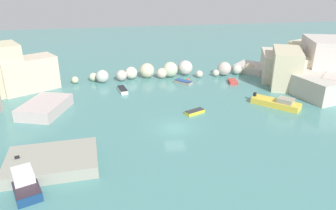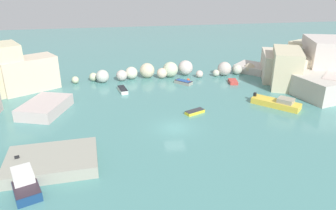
# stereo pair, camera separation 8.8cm
# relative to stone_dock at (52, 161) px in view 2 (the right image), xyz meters

# --- Properties ---
(cove_water) EXTENTS (160.00, 160.00, 0.00)m
(cove_water) POSITION_rel_stone_dock_xyz_m (13.37, 6.29, -0.59)
(cove_water) COLOR teal
(cove_water) RESTS_ON ground
(cliff_headland_right) EXTENTS (19.97, 25.26, 7.50)m
(cliff_headland_right) POSITION_rel_stone_dock_xyz_m (39.91, 20.10, 1.97)
(cliff_headland_right) COLOR beige
(cliff_headland_right) RESTS_ON ground
(rock_breakwater) EXTENTS (33.24, 4.43, 2.74)m
(rock_breakwater) POSITION_rel_stone_dock_xyz_m (16.56, 26.60, 0.58)
(rock_breakwater) COLOR beige
(rock_breakwater) RESTS_ON ground
(stone_dock) EXTENTS (8.99, 6.61, 1.18)m
(stone_dock) POSITION_rel_stone_dock_xyz_m (0.00, 0.00, 0.00)
(stone_dock) COLOR #999889
(stone_dock) RESTS_ON ground
(channel_buoy) EXTENTS (0.58, 0.58, 0.58)m
(channel_buoy) POSITION_rel_stone_dock_xyz_m (19.03, 23.49, -0.30)
(channel_buoy) COLOR #E04C28
(channel_buoy) RESTS_ON cove_water
(moored_boat_0) EXTENTS (2.99, 3.06, 0.59)m
(moored_boat_0) POSITION_rel_stone_dock_xyz_m (17.98, 22.51, -0.28)
(moored_boat_0) COLOR gray
(moored_boat_0) RESTS_ON cove_water
(moored_boat_1) EXTENTS (2.88, 2.07, 0.46)m
(moored_boat_1) POSITION_rel_stone_dock_xyz_m (16.84, 10.12, -0.36)
(moored_boat_1) COLOR yellow
(moored_boat_1) RESTS_ON cove_water
(moored_boat_2) EXTENTS (1.63, 3.29, 0.59)m
(moored_boat_2) POSITION_rel_stone_dock_xyz_m (7.60, 20.38, -0.30)
(moored_boat_2) COLOR white
(moored_boat_2) RESTS_ON cove_water
(moored_boat_3) EXTENTS (1.68, 2.58, 0.52)m
(moored_boat_3) POSITION_rel_stone_dock_xyz_m (26.42, 21.45, -0.33)
(moored_boat_3) COLOR #C63F37
(moored_boat_3) RESTS_ON cove_water
(moored_boat_4) EXTENTS (6.12, 6.24, 1.48)m
(moored_boat_4) POSITION_rel_stone_dock_xyz_m (28.90, 10.49, -0.05)
(moored_boat_4) COLOR yellow
(moored_boat_4) RESTS_ON cove_water
(moored_boat_5) EXTENTS (4.22, 6.69, 1.73)m
(moored_boat_5) POSITION_rel_stone_dock_xyz_m (-2.03, -2.67, 0.05)
(moored_boat_5) COLOR navy
(moored_boat_5) RESTS_ON cove_water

